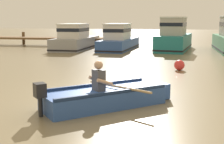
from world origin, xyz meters
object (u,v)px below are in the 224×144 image
Objects in this scene: moored_boat_grey at (75,40)px; moored_boat_blue at (119,40)px; moored_boat_teal at (174,38)px; rowboat_with_person at (106,97)px; mooring_buoy at (179,65)px.

moored_boat_blue is (3.20, 0.25, -0.01)m from moored_boat_grey.
moored_boat_teal is at bearing 4.63° from moored_boat_grey.
rowboat_with_person is 6.41m from mooring_buoy.
rowboat_with_person is 0.53× the size of moored_boat_blue.
moored_boat_blue is 13.39× the size of mooring_buoy.
moored_boat_grey is 12.98× the size of mooring_buoy.
moored_boat_blue is at bearing 115.36° from mooring_buoy.
rowboat_with_person is at bearing -107.85° from mooring_buoy.
moored_boat_blue reaches higher than mooring_buoy.
moored_boat_teal is at bearing 4.82° from moored_boat_blue.
mooring_buoy is (7.32, -8.44, -0.47)m from moored_boat_grey.
moored_boat_teal is at bearing 91.12° from mooring_buoy.
moored_boat_grey reaches higher than mooring_buoy.
moored_boat_teal is 9.04m from mooring_buoy.
moored_boat_teal reaches higher than moored_boat_grey.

